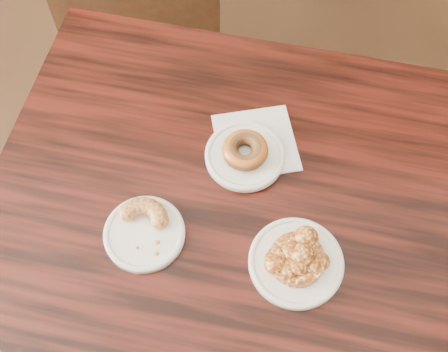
# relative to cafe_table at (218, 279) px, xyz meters

# --- Properties ---
(room_walls) EXTENTS (5.02, 5.02, 2.80)m
(room_walls) POSITION_rel_cafe_table_xyz_m (0.02, -0.26, 1.02)
(room_walls) COLOR tan
(room_walls) RESTS_ON floor
(cafe_table) EXTENTS (1.06, 1.06, 0.75)m
(cafe_table) POSITION_rel_cafe_table_xyz_m (0.00, 0.00, 0.00)
(cafe_table) COLOR black
(cafe_table) RESTS_ON floor
(napkin) EXTENTS (0.20, 0.20, 0.00)m
(napkin) POSITION_rel_cafe_table_xyz_m (0.07, 0.18, 0.38)
(napkin) COLOR white
(napkin) RESTS_ON cafe_table
(plate_donut) EXTENTS (0.16, 0.16, 0.01)m
(plate_donut) POSITION_rel_cafe_table_xyz_m (0.05, 0.14, 0.39)
(plate_donut) COLOR white
(plate_donut) RESTS_ON napkin
(plate_cruller) EXTENTS (0.16, 0.16, 0.01)m
(plate_cruller) POSITION_rel_cafe_table_xyz_m (-0.13, -0.04, 0.38)
(plate_cruller) COLOR white
(plate_cruller) RESTS_ON cafe_table
(plate_fritter) EXTENTS (0.18, 0.18, 0.01)m
(plate_fritter) POSITION_rel_cafe_table_xyz_m (0.16, -0.08, 0.38)
(plate_fritter) COLOR white
(plate_fritter) RESTS_ON cafe_table
(glazed_donut) EXTENTS (0.09, 0.09, 0.03)m
(glazed_donut) POSITION_rel_cafe_table_xyz_m (0.05, 0.14, 0.41)
(glazed_donut) COLOR #9C3E16
(glazed_donut) RESTS_ON plate_donut
(apple_fritter) EXTENTS (0.14, 0.14, 0.03)m
(apple_fritter) POSITION_rel_cafe_table_xyz_m (0.16, -0.08, 0.40)
(apple_fritter) COLOR #461A07
(apple_fritter) RESTS_ON plate_fritter
(cruller_fragment) EXTENTS (0.11, 0.11, 0.03)m
(cruller_fragment) POSITION_rel_cafe_table_xyz_m (-0.13, -0.04, 0.40)
(cruller_fragment) COLOR brown
(cruller_fragment) RESTS_ON plate_cruller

